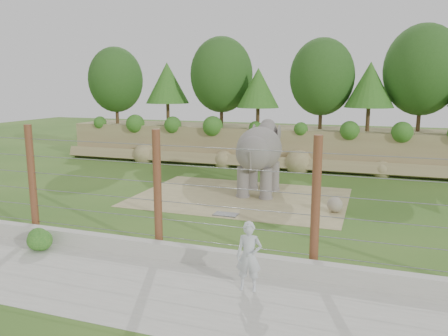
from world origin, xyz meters
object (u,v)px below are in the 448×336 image
(elephant, at_px, (259,159))
(barrier_fence, at_px, (158,191))
(zookeeper, at_px, (249,256))
(stone_ball, at_px, (335,205))

(elephant, distance_m, barrier_fence, 8.60)
(barrier_fence, xyz_separation_m, zookeeper, (3.54, -1.73, -1.06))
(elephant, height_order, zookeeper, elephant)
(barrier_fence, height_order, zookeeper, barrier_fence)
(elephant, bearing_deg, stone_ball, -30.53)
(zookeeper, bearing_deg, barrier_fence, 147.88)
(elephant, bearing_deg, zookeeper, -78.38)
(elephant, relative_size, barrier_fence, 0.21)
(barrier_fence, distance_m, zookeeper, 4.08)
(elephant, relative_size, zookeeper, 2.33)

